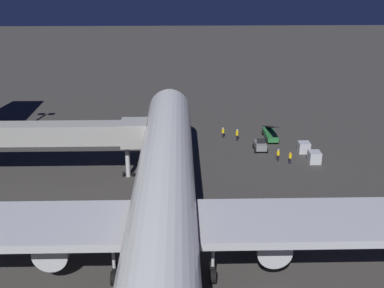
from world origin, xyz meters
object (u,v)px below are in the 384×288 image
at_px(baggage_container_near_belt, 314,157).
at_px(ground_crew_marshaller_fwd, 185,133).
at_px(airliner_at_gate, 162,228).
at_px(pushback_tug, 260,146).
at_px(jet_bridge, 65,134).
at_px(belt_loader, 270,134).
at_px(ground_crew_walking_aft, 278,155).
at_px(traffic_cone_nose_port, 185,140).
at_px(ground_crew_by_belt_loader, 290,157).
at_px(ground_crew_by_tug, 237,134).
at_px(baggage_container_mid_row, 304,147).
at_px(traffic_cone_nose_starboard, 156,140).
at_px(ground_crew_near_nose_gear, 223,132).

distance_m(baggage_container_near_belt, ground_crew_marshaller_fwd, 19.70).
distance_m(airliner_at_gate, baggage_container_near_belt, 32.76).
bearing_deg(pushback_tug, jet_bridge, 17.89).
bearing_deg(baggage_container_near_belt, jet_bridge, 6.74).
bearing_deg(belt_loader, ground_crew_walking_aft, 86.75).
distance_m(ground_crew_marshaller_fwd, traffic_cone_nose_port, 1.25).
distance_m(pushback_tug, ground_crew_by_belt_loader, 5.82).
distance_m(airliner_at_gate, ground_crew_walking_aft, 30.60).
xyz_separation_m(ground_crew_by_belt_loader, ground_crew_by_tug, (6.12, -8.88, 0.08)).
height_order(belt_loader, baggage_container_mid_row, belt_loader).
distance_m(ground_crew_by_belt_loader, ground_crew_walking_aft, 1.72).
xyz_separation_m(belt_loader, ground_crew_by_belt_loader, (-0.95, 9.59, 0.10)).
bearing_deg(ground_crew_marshaller_fwd, traffic_cone_nose_starboard, 13.16).
bearing_deg(jet_bridge, ground_crew_by_tug, -151.51).
distance_m(airliner_at_gate, jet_bridge, 25.40).
xyz_separation_m(pushback_tug, traffic_cone_nose_port, (10.72, -3.83, -0.51)).
relative_size(belt_loader, ground_crew_by_belt_loader, 5.19).
height_order(airliner_at_gate, ground_crew_near_nose_gear, airliner_at_gate).
xyz_separation_m(belt_loader, ground_crew_by_tug, (5.17, 0.71, 0.18)).
relative_size(pushback_tug, ground_crew_near_nose_gear, 1.55).
bearing_deg(pushback_tug, airliner_at_gate, 66.90).
bearing_deg(baggage_container_mid_row, ground_crew_marshaller_fwd, -18.61).
bearing_deg(baggage_container_near_belt, ground_crew_by_tug, -41.86).
bearing_deg(ground_crew_walking_aft, ground_crew_by_tug, -59.50).
height_order(ground_crew_marshaller_fwd, ground_crew_by_tug, ground_crew_by_tug).
bearing_deg(airliner_at_gate, ground_crew_marshaller_fwd, -93.49).
distance_m(airliner_at_gate, pushback_tug, 33.30).
distance_m(pushback_tug, baggage_container_mid_row, 6.12).
height_order(airliner_at_gate, pushback_tug, airliner_at_gate).
xyz_separation_m(jet_bridge, baggage_container_near_belt, (-32.12, -3.80, -5.01)).
bearing_deg(baggage_container_mid_row, ground_crew_near_nose_gear, -29.69).
bearing_deg(ground_crew_by_belt_loader, belt_loader, -84.35).
distance_m(ground_crew_by_belt_loader, traffic_cone_nose_starboard, 20.31).
height_order(ground_crew_by_tug, traffic_cone_nose_port, ground_crew_by_tug).
height_order(jet_bridge, baggage_container_near_belt, jet_bridge).
height_order(ground_crew_marshaller_fwd, ground_crew_walking_aft, ground_crew_marshaller_fwd).
xyz_separation_m(ground_crew_by_belt_loader, traffic_cone_nose_starboard, (18.36, -8.66, -0.67)).
distance_m(ground_crew_marshaller_fwd, ground_crew_walking_aft, 15.32).
height_order(baggage_container_near_belt, ground_crew_walking_aft, ground_crew_walking_aft).
bearing_deg(ground_crew_by_tug, baggage_container_mid_row, 151.40).
height_order(ground_crew_walking_aft, traffic_cone_nose_starboard, ground_crew_walking_aft).
height_order(belt_loader, ground_crew_by_tug, belt_loader).
distance_m(belt_loader, ground_crew_by_tug, 5.22).
relative_size(jet_bridge, ground_crew_by_belt_loader, 13.75).
bearing_deg(traffic_cone_nose_starboard, ground_crew_near_nose_gear, -171.19).
height_order(baggage_container_mid_row, ground_crew_walking_aft, ground_crew_walking_aft).
relative_size(ground_crew_by_tug, traffic_cone_nose_port, 3.39).
bearing_deg(airliner_at_gate, baggage_container_mid_row, -122.79).
relative_size(jet_bridge, pushback_tug, 9.22).
bearing_deg(ground_crew_walking_aft, baggage_container_mid_row, -144.27).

